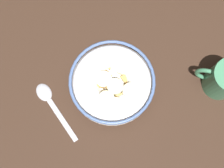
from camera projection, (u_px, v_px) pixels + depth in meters
The scene contains 4 objects.
ground_plane at pixel (112, 88), 59.20cm from camera, with size 117.59×117.59×2.00cm, color #332116.
cereal_bowl at pixel (112, 84), 55.18cm from camera, with size 16.25×16.25×6.04cm.
spoon at pixel (49, 100), 57.29cm from camera, with size 12.15×10.06×0.80cm.
coffee_mug at pixel (224, 79), 54.70cm from camera, with size 9.20×6.68×7.59cm.
Camera 1 is at (-3.69, 12.22, 56.81)cm, focal length 45.71 mm.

